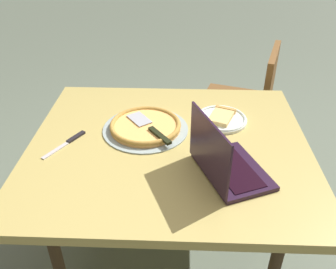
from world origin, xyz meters
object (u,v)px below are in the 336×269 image
object	(u,v)px
table_knife	(69,142)
chair_near	(246,100)
pizza_tray	(146,126)
dining_table	(169,154)
pizza_plate	(221,118)
laptop	(224,163)

from	to	relation	value
table_knife	chair_near	distance (m)	1.27
chair_near	pizza_tray	bearing A→B (deg)	51.80
table_knife	dining_table	bearing A→B (deg)	-178.39
dining_table	table_knife	distance (m)	0.43
pizza_tray	table_knife	xyz separation A→B (m)	(0.32, 0.12, -0.01)
pizza_plate	pizza_tray	size ratio (longest dim) A/B	0.62
dining_table	chair_near	distance (m)	0.99
pizza_plate	table_knife	distance (m)	0.70
pizza_tray	table_knife	bearing A→B (deg)	19.95
laptop	table_knife	bearing A→B (deg)	-16.27
laptop	pizza_plate	distance (m)	0.40
dining_table	laptop	size ratio (longest dim) A/B	3.26
laptop	pizza_plate	bearing A→B (deg)	-93.60
laptop	table_knife	world-z (taller)	laptop
laptop	chair_near	xyz separation A→B (m)	(-0.26, -1.05, -0.28)
pizza_plate	chair_near	bearing A→B (deg)	-110.02
dining_table	pizza_plate	xyz separation A→B (m)	(-0.24, -0.19, 0.07)
laptop	table_knife	size ratio (longest dim) A/B	1.74
pizza_plate	laptop	bearing A→B (deg)	86.40
dining_table	pizza_plate	distance (m)	0.31
table_knife	chair_near	world-z (taller)	chair_near
dining_table	table_knife	size ratio (longest dim) A/B	5.67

